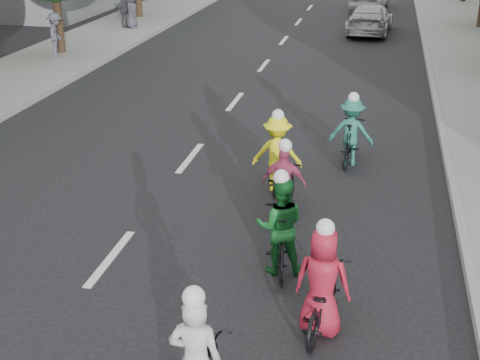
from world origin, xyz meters
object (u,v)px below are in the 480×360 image
(cyclist_1, at_px, (322,292))
(follow_car_lead, at_px, (370,19))
(spectator_2, at_px, (131,10))
(spectator_1, at_px, (124,10))
(spectator_0, at_px, (56,35))
(cyclist_5, at_px, (351,136))
(cyclist_2, at_px, (285,188))
(cyclist_0, at_px, (280,233))
(cyclist_4, at_px, (277,160))

(cyclist_1, distance_m, follow_car_lead, 23.78)
(spectator_2, bearing_deg, spectator_1, 59.72)
(cyclist_1, relative_size, spectator_0, 1.06)
(follow_car_lead, xyz_separation_m, spectator_2, (-11.03, -1.69, 0.29))
(spectator_0, bearing_deg, cyclist_1, -160.65)
(cyclist_1, bearing_deg, cyclist_5, -82.71)
(cyclist_2, bearing_deg, spectator_1, -56.62)
(spectator_1, bearing_deg, cyclist_5, -123.90)
(follow_car_lead, bearing_deg, spectator_2, 12.66)
(cyclist_5, distance_m, spectator_2, 18.98)
(cyclist_0, distance_m, cyclist_1, 1.77)
(cyclist_4, xyz_separation_m, spectator_2, (-9.73, 17.17, 0.29))
(cyclist_5, distance_m, spectator_0, 14.50)
(cyclist_2, bearing_deg, spectator_2, -57.47)
(cyclist_2, distance_m, spectator_0, 15.84)
(cyclist_0, xyz_separation_m, cyclist_2, (-0.23, 2.03, -0.08))
(cyclist_0, bearing_deg, cyclist_4, -90.70)
(spectator_2, bearing_deg, cyclist_2, -172.65)
(cyclist_1, bearing_deg, follow_car_lead, -82.34)
(follow_car_lead, distance_m, spectator_2, 11.16)
(cyclist_1, relative_size, cyclist_4, 1.01)
(cyclist_5, height_order, spectator_0, spectator_0)
(cyclist_0, distance_m, cyclist_5, 5.27)
(cyclist_1, bearing_deg, cyclist_0, -54.02)
(cyclist_1, relative_size, follow_car_lead, 0.39)
(cyclist_1, distance_m, spectator_2, 24.76)
(follow_car_lead, bearing_deg, cyclist_1, 94.30)
(cyclist_2, height_order, cyclist_5, cyclist_5)
(cyclist_0, distance_m, spectator_2, 22.99)
(cyclist_1, xyz_separation_m, cyclist_2, (-1.08, 3.58, -0.01))
(cyclist_2, height_order, spectator_0, spectator_0)
(cyclist_5, bearing_deg, spectator_0, -29.03)
(cyclist_1, height_order, spectator_2, cyclist_1)
(cyclist_2, distance_m, cyclist_4, 1.38)
(cyclist_1, bearing_deg, spectator_0, -45.45)
(spectator_0, relative_size, spectator_1, 1.07)
(cyclist_4, distance_m, spectator_2, 19.74)
(spectator_0, bearing_deg, cyclist_5, -144.25)
(cyclist_0, distance_m, spectator_0, 17.54)
(cyclist_0, distance_m, cyclist_4, 3.42)
(cyclist_1, distance_m, cyclist_2, 3.74)
(cyclist_2, bearing_deg, spectator_0, -44.11)
(cyclist_0, distance_m, follow_car_lead, 22.24)
(spectator_0, xyz_separation_m, spectator_1, (0.10, 6.80, -0.06))
(follow_car_lead, bearing_deg, spectator_1, 12.06)
(spectator_0, distance_m, spectator_2, 6.75)
(cyclist_5, relative_size, spectator_1, 1.13)
(cyclist_2, bearing_deg, cyclist_4, -71.01)
(spectator_1, distance_m, spectator_2, 0.40)
(cyclist_1, distance_m, cyclist_4, 5.12)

